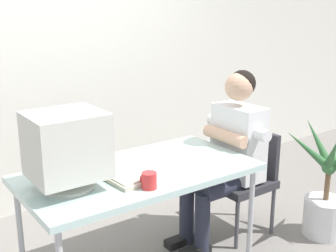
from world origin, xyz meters
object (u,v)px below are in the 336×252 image
Objects in this scene: office_chair at (244,175)px; potted_plant at (326,196)px; desk_mug at (149,180)px; desk at (140,177)px; crt_monitor at (67,146)px; keyboard at (114,174)px; person_seated at (229,150)px.

potted_plant is (0.45, -0.44, -0.14)m from office_chair.
desk is at bearing 68.54° from desk_mug.
crt_monitor is 0.91× the size of keyboard.
person_seated is 13.28× the size of desk_mug.
potted_plant is at bearing -34.97° from person_seated.
keyboard is at bearing 106.32° from desk_mug.
office_chair is (0.98, 0.04, -0.23)m from desk.
keyboard is 0.38× the size of person_seated.
desk_mug is (0.37, -0.26, -0.21)m from crt_monitor.
desk_mug is at bearing -34.87° from crt_monitor.
keyboard reaches higher than desk.
crt_monitor is 0.34× the size of person_seated.
desk is 0.56m from crt_monitor.
keyboard is at bearing -177.44° from office_chair.
potted_plant is at bearing -4.50° from desk_mug.
person_seated is (0.99, 0.05, -0.05)m from keyboard.
office_chair is at bearing 2.56° from keyboard.
office_chair is 0.64m from potted_plant.
desk is 1.63× the size of potted_plant.
potted_plant reaches higher than keyboard.
crt_monitor is 4.57× the size of desk_mug.
office_chair is at bearing 2.37° from crt_monitor.
potted_plant is (0.63, -0.44, -0.38)m from person_seated.
person_seated is 0.97m from desk_mug.
keyboard is (0.29, 0.01, -0.24)m from crt_monitor.
person_seated is (1.28, 0.06, -0.29)m from crt_monitor.
crt_monitor is at bearing -177.63° from office_chair.
crt_monitor is 0.49× the size of potted_plant.
potted_plant is at bearing -15.55° from desk.
desk_mug is at bearing 175.50° from potted_plant.
keyboard is (-0.19, -0.01, 0.06)m from desk.
desk_mug is (-1.09, -0.32, 0.33)m from office_chair.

